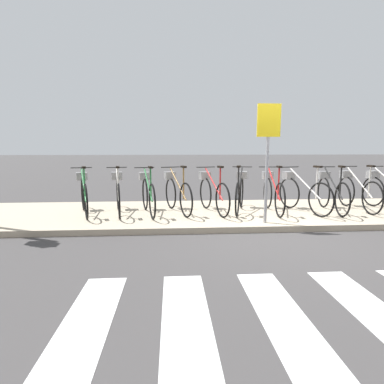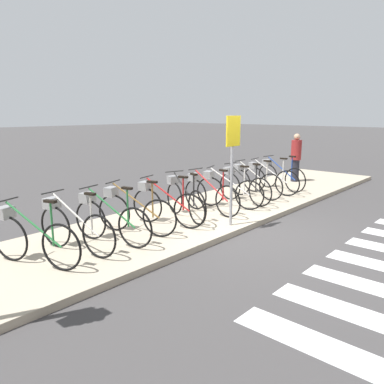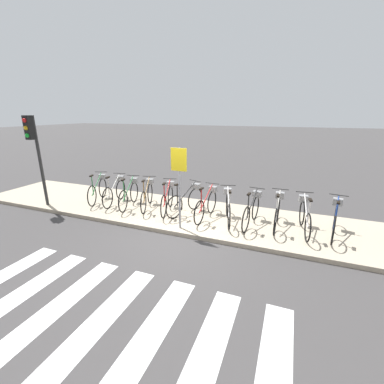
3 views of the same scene
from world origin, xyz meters
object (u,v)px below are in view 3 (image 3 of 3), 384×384
object	(u,v)px
parked_bicycle_0	(98,188)
parked_bicycle_4	(168,197)
parked_bicycle_9	(277,211)
parked_bicycle_11	(335,219)
parked_bicycle_7	(228,206)
sign_post	(179,175)
parked_bicycle_3	(147,194)
parked_bicycle_2	(130,193)
parked_bicycle_10	(305,215)
parked_bicycle_6	(207,203)
parked_bicycle_8	(252,209)
parked_bicycle_5	(187,199)
parked_bicycle_1	(115,190)
traffic_light	(33,142)

from	to	relation	value
parked_bicycle_0	parked_bicycle_4	bearing A→B (deg)	-0.22
parked_bicycle_9	parked_bicycle_11	xyz separation A→B (m)	(1.44, -0.02, 0.00)
parked_bicycle_7	sign_post	size ratio (longest dim) A/B	0.75
parked_bicycle_3	parked_bicycle_11	bearing A→B (deg)	-0.24
parked_bicycle_2	parked_bicycle_9	bearing A→B (deg)	1.18
parked_bicycle_10	parked_bicycle_11	bearing A→B (deg)	3.76
parked_bicycle_6	parked_bicycle_7	bearing A→B (deg)	-2.39
parked_bicycle_6	parked_bicycle_8	size ratio (longest dim) A/B	1.00
parked_bicycle_10	parked_bicycle_6	bearing A→B (deg)	-179.02
parked_bicycle_9	parked_bicycle_10	world-z (taller)	same
parked_bicycle_2	parked_bicycle_9	world-z (taller)	same
parked_bicycle_3	parked_bicycle_5	xyz separation A→B (m)	(1.45, 0.01, 0.00)
parked_bicycle_5	parked_bicycle_8	distance (m)	2.08
sign_post	parked_bicycle_2	bearing A→B (deg)	156.47
parked_bicycle_7	parked_bicycle_11	bearing A→B (deg)	2.49
parked_bicycle_1	parked_bicycle_7	bearing A→B (deg)	-1.76
parked_bicycle_6	sign_post	distance (m)	1.54
parked_bicycle_0	parked_bicycle_9	bearing A→B (deg)	0.40
parked_bicycle_0	parked_bicycle_4	distance (m)	2.83
parked_bicycle_0	sign_post	size ratio (longest dim) A/B	0.74
parked_bicycle_6	parked_bicycle_8	bearing A→B (deg)	-0.67
parked_bicycle_2	parked_bicycle_5	xyz separation A→B (m)	(2.09, 0.11, 0.00)
parked_bicycle_0	parked_bicycle_1	distance (m)	0.73
parked_bicycle_5	parked_bicycle_10	size ratio (longest dim) A/B	0.96
parked_bicycle_2	parked_bicycle_8	size ratio (longest dim) A/B	0.98
parked_bicycle_3	parked_bicycle_4	size ratio (longest dim) A/B	0.98
parked_bicycle_0	traffic_light	distance (m)	2.51
parked_bicycle_8	parked_bicycle_0	bearing A→B (deg)	179.10
parked_bicycle_2	parked_bicycle_6	xyz separation A→B (m)	(2.80, -0.02, 0.00)
parked_bicycle_11	parked_bicycle_5	bearing A→B (deg)	179.59
parked_bicycle_5	parked_bicycle_7	size ratio (longest dim) A/B	0.99
parked_bicycle_5	parked_bicycle_9	size ratio (longest dim) A/B	0.96
parked_bicycle_5	traffic_light	xyz separation A→B (m)	(-4.90, -1.19, 1.73)
parked_bicycle_3	sign_post	size ratio (longest dim) A/B	0.74
parked_bicycle_3	parked_bicycle_11	distance (m)	5.65
parked_bicycle_1	parked_bicycle_3	distance (m)	1.30
parked_bicycle_6	parked_bicycle_9	distance (m)	2.05
parked_bicycle_11	traffic_light	distance (m)	9.34
parked_bicycle_7	parked_bicycle_10	bearing A→B (deg)	2.05
parked_bicycle_7	parked_bicycle_11	xyz separation A→B (m)	(2.83, 0.12, 0.00)
traffic_light	parked_bicycle_1	bearing A→B (deg)	28.29
parked_bicycle_2	parked_bicycle_4	xyz separation A→B (m)	(1.44, 0.05, 0.00)
parked_bicycle_11	sign_post	size ratio (longest dim) A/B	0.77
parked_bicycle_4	traffic_light	bearing A→B (deg)	-165.23
parked_bicycle_8	parked_bicycle_4	bearing A→B (deg)	178.39
parked_bicycle_2	parked_bicycle_10	bearing A→B (deg)	0.33
parked_bicycle_7	parked_bicycle_8	bearing A→B (deg)	0.94
parked_bicycle_4	parked_bicycle_8	size ratio (longest dim) A/B	0.98
parked_bicycle_2	parked_bicycle_4	bearing A→B (deg)	1.82
parked_bicycle_1	parked_bicycle_7	distance (m)	4.12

